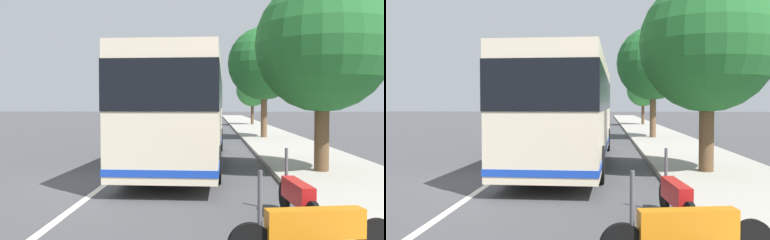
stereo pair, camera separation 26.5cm
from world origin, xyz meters
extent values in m
plane|color=#424244|center=(0.00, 0.00, 0.00)|extent=(220.00, 220.00, 0.00)
cube|color=#9E998E|center=(10.00, -6.34, 0.07)|extent=(110.00, 3.60, 0.14)
cube|color=silver|center=(10.00, 0.00, 0.00)|extent=(110.00, 0.16, 0.01)
cube|color=beige|center=(4.07, -1.82, 1.91)|extent=(12.06, 2.86, 3.12)
cube|color=black|center=(4.07, -1.82, 2.48)|extent=(12.10, 2.90, 1.12)
cube|color=#193FB2|center=(4.07, -1.82, 0.60)|extent=(12.09, 2.89, 0.16)
cylinder|color=black|center=(7.94, -0.78, 0.50)|extent=(1.01, 0.33, 1.00)
cylinder|color=black|center=(7.87, -3.08, 0.50)|extent=(1.01, 0.33, 1.00)
cylinder|color=black|center=(0.27, -0.55, 0.50)|extent=(1.01, 0.33, 1.00)
cylinder|color=black|center=(0.20, -2.85, 0.50)|extent=(1.01, 0.33, 1.00)
cylinder|color=black|center=(-5.11, -4.92, 0.29)|extent=(0.17, 0.58, 0.58)
cube|color=orange|center=(-5.25, -4.07, 0.54)|extent=(0.45, 1.30, 0.38)
cylinder|color=#4C4C51|center=(-5.37, -3.36, 0.89)|extent=(0.06, 0.06, 0.70)
cylinder|color=black|center=(-2.48, -4.17, 0.28)|extent=(0.57, 0.13, 0.57)
cylinder|color=black|center=(-4.15, -4.33, 0.28)|extent=(0.57, 0.13, 0.57)
cube|color=red|center=(-3.31, -4.25, 0.53)|extent=(1.27, 0.36, 0.37)
cylinder|color=#4C4C51|center=(-2.60, -4.18, 0.88)|extent=(0.06, 0.06, 0.70)
cube|color=red|center=(34.08, 1.95, 0.55)|extent=(4.13, 1.95, 0.73)
cube|color=black|center=(34.12, 1.95, 1.15)|extent=(2.27, 1.71, 0.47)
cylinder|color=black|center=(32.70, 1.24, 0.32)|extent=(0.65, 0.26, 0.64)
cylinder|color=black|center=(32.79, 2.81, 0.32)|extent=(0.65, 0.26, 0.64)
cylinder|color=black|center=(35.37, 1.10, 0.32)|extent=(0.65, 0.26, 0.64)
cylinder|color=black|center=(35.45, 2.66, 0.32)|extent=(0.65, 0.26, 0.64)
cube|color=#2D7238|center=(22.97, -1.95, 0.55)|extent=(4.27, 2.12, 0.73)
cube|color=black|center=(22.69, -1.97, 1.16)|extent=(2.28, 1.82, 0.50)
cylinder|color=black|center=(24.27, -1.02, 0.32)|extent=(0.66, 0.27, 0.64)
cylinder|color=black|center=(24.39, -2.66, 0.32)|extent=(0.66, 0.27, 0.64)
cylinder|color=black|center=(21.54, -1.23, 0.32)|extent=(0.66, 0.27, 0.64)
cylinder|color=black|center=(21.67, -2.87, 0.32)|extent=(0.66, 0.27, 0.64)
cylinder|color=brown|center=(1.57, -5.93, 1.31)|extent=(0.42, 0.42, 2.62)
sphere|color=#1E5B26|center=(1.57, -5.93, 3.79)|extent=(3.90, 3.90, 3.90)
cylinder|color=brown|center=(14.14, -5.83, 1.60)|extent=(0.36, 0.36, 3.20)
sphere|color=#1E5B26|center=(14.14, -5.83, 4.49)|extent=(4.29, 4.29, 4.29)
cylinder|color=brown|center=(30.16, -6.69, 1.26)|extent=(0.28, 0.28, 2.52)
sphere|color=#337F38|center=(30.16, -6.69, 3.46)|extent=(3.14, 3.14, 3.14)
camera|label=1|loc=(-10.60, -2.75, 2.06)|focal=38.94mm
camera|label=2|loc=(-10.59, -3.01, 2.06)|focal=38.94mm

